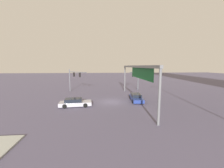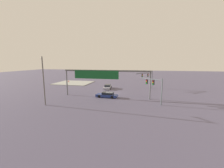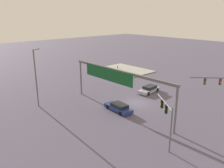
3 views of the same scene
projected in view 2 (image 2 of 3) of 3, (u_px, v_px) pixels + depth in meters
ground_plane at (110, 93)px, 36.02m from camera, size 198.44×198.44×0.00m
sidewalk_corner at (74, 83)px, 53.28m from camera, size 12.89×11.13×0.15m
traffic_signal_near_corner at (154, 85)px, 26.71m from camera, size 4.14×3.18×5.01m
traffic_signal_opposite_side at (148, 77)px, 41.12m from camera, size 4.78×4.59×5.34m
streetlamp_curved_arm at (43, 78)px, 25.56m from camera, size 1.70×2.01×8.92m
overhead_sign_gantry at (103, 75)px, 31.47m from camera, size 19.79×0.43×6.17m
sedan_car_approaching at (107, 95)px, 31.70m from camera, size 4.89×2.11×1.21m
sedan_car_waiting_far at (108, 87)px, 41.95m from camera, size 2.30×4.89×1.21m
fire_hydrant_on_curb at (69, 81)px, 54.32m from camera, size 0.33×0.22×0.71m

